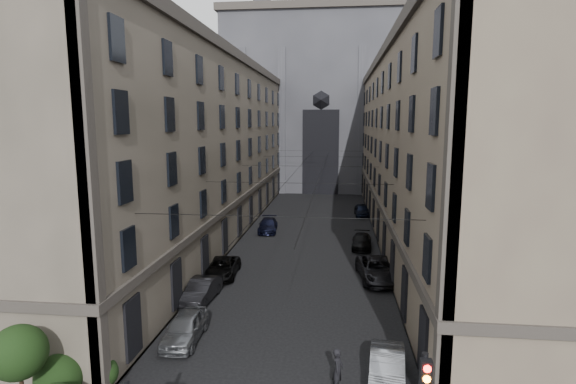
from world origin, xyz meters
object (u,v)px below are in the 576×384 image
(car_right_midnear, at_px, (377,270))
(car_left_far, at_px, (268,225))
(gothic_tower, at_px, (324,90))
(car_right_near, at_px, (387,369))
(car_left_midfar, at_px, (222,268))
(pedestrian, at_px, (338,370))
(car_left_midnear, at_px, (201,291))
(car_right_far, at_px, (362,210))
(car_right_midfar, at_px, (362,241))
(car_left_near, at_px, (185,327))

(car_right_midnear, bearing_deg, car_left_far, 120.75)
(gothic_tower, xyz_separation_m, car_right_near, (5.33, -66.20, -17.06))
(car_left_midfar, relative_size, pedestrian, 2.52)
(car_left_midnear, bearing_deg, car_left_midfar, 91.75)
(car_right_near, bearing_deg, car_right_midnear, 93.08)
(car_left_midnear, relative_size, car_right_near, 1.01)
(gothic_tower, relative_size, pedestrian, 29.32)
(car_left_midnear, relative_size, pedestrian, 2.30)
(car_left_far, height_order, car_right_far, car_right_far)
(car_left_midnear, bearing_deg, car_right_far, 70.85)
(car_left_far, bearing_deg, gothic_tower, 78.42)
(gothic_tower, xyz_separation_m, car_right_midfar, (5.31, -43.39, -17.14))
(car_left_midnear, relative_size, car_left_midfar, 0.92)
(car_right_far, bearing_deg, car_left_far, -140.96)
(car_left_midfar, height_order, car_right_midnear, car_right_midnear)
(car_right_near, relative_size, car_right_far, 1.00)
(car_left_far, relative_size, car_right_far, 1.09)
(car_left_midnear, xyz_separation_m, car_left_midfar, (0.15, 4.99, -0.06))
(car_right_midfar, height_order, pedestrian, pedestrian)
(gothic_tower, xyz_separation_m, pedestrian, (3.09, -66.96, -16.81))
(car_right_midfar, bearing_deg, car_left_midfar, -136.40)
(car_right_near, relative_size, car_right_midfar, 1.00)
(car_left_midfar, height_order, pedestrian, pedestrian)
(car_right_midfar, bearing_deg, car_right_midnear, -81.27)
(car_left_far, bearing_deg, pedestrian, -79.63)
(car_left_midfar, distance_m, car_right_midnear, 12.02)
(car_left_midnear, bearing_deg, car_right_midfar, 54.95)
(car_right_midnear, bearing_deg, car_right_near, -99.18)
(gothic_tower, relative_size, car_right_near, 12.86)
(car_left_midfar, bearing_deg, car_right_midnear, -0.86)
(car_left_midnear, xyz_separation_m, car_right_midnear, (12.15, 5.54, 0.07))
(car_left_near, distance_m, car_right_midfar, 22.49)
(gothic_tower, relative_size, car_left_far, 11.90)
(gothic_tower, xyz_separation_m, car_right_midnear, (6.07, -52.20, -16.98))
(car_left_far, height_order, car_right_near, car_right_near)
(car_left_midnear, height_order, car_right_midfar, car_left_midnear)
(car_left_near, relative_size, car_right_far, 1.00)
(car_right_near, bearing_deg, car_left_midnear, 149.53)
(car_right_midnear, bearing_deg, car_left_near, -142.09)
(car_left_far, xyz_separation_m, car_right_near, (9.99, -28.27, 0.04))
(car_left_midnear, distance_m, car_right_near, 14.21)
(car_left_far, xyz_separation_m, car_right_far, (10.74, 9.48, 0.06))
(car_left_far, relative_size, pedestrian, 2.46)
(car_left_far, distance_m, car_right_midnear, 17.85)
(car_left_midfar, relative_size, car_left_far, 1.02)
(car_left_near, distance_m, pedestrian, 9.20)
(car_right_midnear, distance_m, pedestrian, 15.05)
(car_left_near, xyz_separation_m, car_left_midfar, (-0.63, 10.47, -0.08))
(car_left_far, relative_size, car_right_near, 1.08)
(gothic_tower, distance_m, car_left_near, 65.69)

